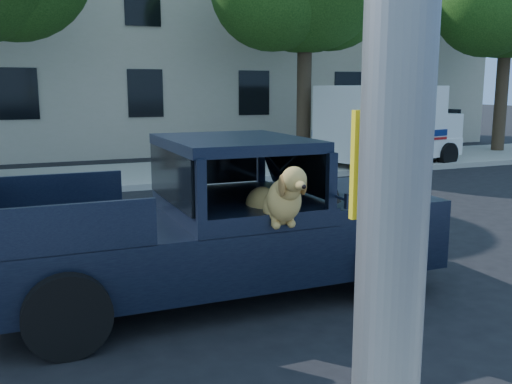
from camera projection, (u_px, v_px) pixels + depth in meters
ground at (308, 282)px, 7.10m from camera, size 120.00×120.00×0.00m
far_sidewalk at (146, 174)px, 15.41m from camera, size 60.00×4.00×0.15m
lane_stripes at (316, 213)px, 10.95m from camera, size 21.60×0.14×0.01m
building_main at (177, 33)px, 22.37m from camera, size 26.00×6.00×9.00m
pickup_truck at (208, 244)px, 6.54m from camera, size 5.13×2.63×1.83m
mail_truck at (387, 132)px, 17.10m from camera, size 4.81×3.11×2.45m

